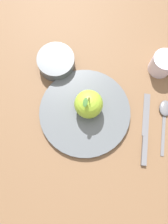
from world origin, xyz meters
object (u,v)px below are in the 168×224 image
Objects in this scene: knife at (145,135)px; spoon at (165,114)px; apple at (89,104)px; cup at (163,63)px; side_bowl at (56,61)px; dinner_plate at (84,113)px.

knife is 1.24× the size of spoon.
cup is at bearing 160.97° from apple.
side_bowl is 0.31m from cup.
apple is 0.26m from cup.
dinner_plate is 0.27m from cup.
apple is at bearing 175.76° from dinner_plate.
knife is at bearing 109.93° from dinner_plate.
dinner_plate is 0.18m from knife.
spoon is at bearing 103.59° from side_bowl.
apple is 0.17m from side_bowl.
dinner_plate is at bearing -70.07° from knife.
side_bowl is at bearing -111.84° from dinner_plate.
knife is (0.20, 0.09, -0.03)m from cup.
side_bowl is at bearing -76.41° from spoon.
spoon is at bearing 175.20° from knife.
apple reaches higher than knife.
dinner_plate is 1.41× the size of knife.
side_bowl is at bearing -52.18° from cup.
dinner_plate reaches higher than spoon.
side_bowl reaches higher than knife.
cup is at bearing 161.94° from dinner_plate.
apple is 0.51× the size of knife.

